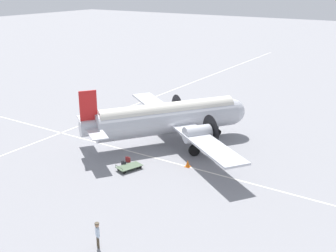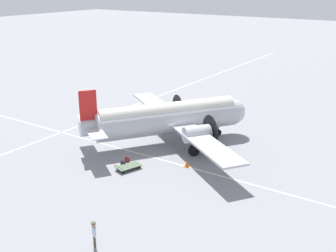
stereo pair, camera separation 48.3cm
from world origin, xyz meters
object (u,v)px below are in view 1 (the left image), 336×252
at_px(suitcase_near_door, 124,164).
at_px(suitcase_upright_spare, 128,160).
at_px(crew_foreground, 97,232).
at_px(traffic_cone, 188,164).
at_px(baggage_cart, 129,167).
at_px(airliner_main, 172,117).

height_order(suitcase_near_door, suitcase_upright_spare, suitcase_near_door).
bearing_deg(crew_foreground, traffic_cone, 129.82).
xyz_separation_m(suitcase_upright_spare, baggage_cart, (-1.06, 1.17, 0.03)).
relative_size(crew_foreground, suitcase_near_door, 2.97).
bearing_deg(airliner_main, suitcase_near_door, -148.25).
distance_m(crew_foreground, suitcase_near_door, 11.85).
height_order(suitcase_upright_spare, traffic_cone, traffic_cone).
height_order(airliner_main, traffic_cone, airliner_main).
distance_m(suitcase_upright_spare, baggage_cart, 1.58).
bearing_deg(baggage_cart, traffic_cone, -31.93).
relative_size(airliner_main, suitcase_near_door, 35.55).
distance_m(airliner_main, suitcase_near_door, 7.72).
bearing_deg(airliner_main, traffic_cone, -99.67).
bearing_deg(suitcase_upright_spare, baggage_cart, 132.40).
bearing_deg(airliner_main, crew_foreground, -126.95).
relative_size(baggage_cart, traffic_cone, 3.78).
height_order(suitcase_near_door, traffic_cone, traffic_cone).
distance_m(suitcase_near_door, traffic_cone, 5.64).
xyz_separation_m(suitcase_near_door, suitcase_upright_spare, (0.30, -0.97, -0.02)).
xyz_separation_m(suitcase_upright_spare, traffic_cone, (-5.01, -2.12, 0.05)).
height_order(suitcase_near_door, baggage_cart, suitcase_near_door).
distance_m(suitcase_upright_spare, traffic_cone, 5.44).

